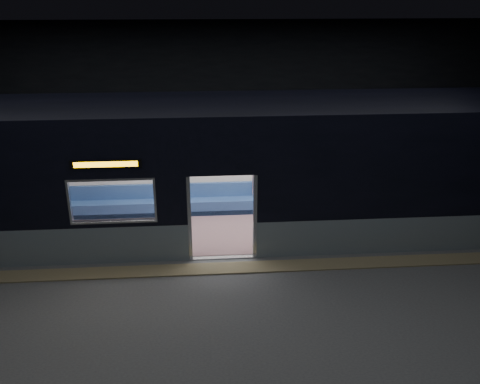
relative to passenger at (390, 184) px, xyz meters
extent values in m
cube|color=#47494C|center=(-4.80, -3.55, -0.79)|extent=(24.00, 14.00, 0.01)
cube|color=black|center=(-4.80, -3.55, 4.20)|extent=(24.00, 14.00, 0.04)
cube|color=black|center=(-4.80, 3.43, 1.72)|extent=(24.00, 0.04, 5.00)
cube|color=#8C7F59|center=(-4.80, -3.00, -0.77)|extent=(22.80, 0.50, 0.03)
cube|color=gray|center=(-9.65, -2.49, -0.33)|extent=(8.30, 0.12, 0.90)
cube|color=gray|center=(0.05, -2.49, -0.33)|extent=(8.30, 0.12, 0.90)
cube|color=black|center=(0.05, -2.49, 1.27)|extent=(8.30, 0.12, 2.30)
cube|color=black|center=(-4.80, -2.49, 1.84)|extent=(1.40, 0.12, 1.15)
cube|color=#B7BABC|center=(-5.54, -2.49, 0.24)|extent=(0.08, 0.14, 2.05)
cube|color=#B7BABC|center=(-4.06, -2.49, 0.24)|extent=(0.08, 0.14, 2.05)
cube|color=black|center=(-7.25, -2.57, 1.61)|extent=(1.50, 0.04, 0.18)
cube|color=#FFA805|center=(-7.25, -2.58, 1.61)|extent=(1.34, 0.03, 0.12)
cube|color=silver|center=(-4.80, 0.39, 0.82)|extent=(18.00, 0.12, 3.20)
cube|color=black|center=(-4.80, -1.05, 2.49)|extent=(18.00, 3.00, 0.15)
cube|color=#846065|center=(-4.80, -1.05, -0.76)|extent=(17.76, 2.76, 0.04)
cube|color=silver|center=(-4.80, -1.05, 1.57)|extent=(17.76, 2.76, 0.10)
cube|color=#2E4686|center=(-4.80, 0.07, -0.54)|extent=(11.00, 0.48, 0.41)
cube|color=#2E4686|center=(-4.80, 0.26, -0.13)|extent=(11.00, 0.10, 0.40)
cube|color=#7E5C67|center=(-8.10, -2.14, -0.54)|extent=(4.40, 0.48, 0.41)
cube|color=#7E5C67|center=(-1.50, -2.14, -0.54)|extent=(4.40, 0.48, 0.41)
cylinder|color=silver|center=(-5.75, -2.18, 0.39)|extent=(0.04, 0.04, 2.26)
cylinder|color=silver|center=(-5.75, 0.08, 0.39)|extent=(0.04, 0.04, 2.26)
cylinder|color=silver|center=(-3.85, -2.18, 0.39)|extent=(0.04, 0.04, 2.26)
cylinder|color=silver|center=(-3.85, 0.08, 0.39)|extent=(0.04, 0.04, 2.26)
cylinder|color=silver|center=(-4.80, 0.03, 1.17)|extent=(11.00, 0.03, 0.03)
cube|color=black|center=(-0.10, -0.14, -0.25)|extent=(0.16, 0.45, 0.15)
cube|color=black|center=(0.10, -0.14, -0.25)|extent=(0.16, 0.45, 0.15)
cylinder|color=black|center=(-0.10, -0.35, -0.53)|extent=(0.10, 0.10, 0.43)
cylinder|color=black|center=(0.10, -0.35, -0.53)|extent=(0.10, 0.10, 0.43)
cube|color=pink|center=(0.00, 0.04, -0.24)|extent=(0.38, 0.21, 0.19)
cylinder|color=pink|center=(0.00, 0.07, 0.10)|extent=(0.42, 0.42, 0.49)
sphere|color=tan|center=(0.00, 0.05, 0.45)|extent=(0.20, 0.20, 0.20)
sphere|color=black|center=(0.00, 0.09, 0.48)|extent=(0.21, 0.21, 0.21)
cube|color=black|center=(0.02, -0.21, -0.11)|extent=(0.33, 0.30, 0.14)
cube|color=white|center=(-1.25, 0.31, 0.70)|extent=(1.02, 0.03, 0.66)
camera|label=1|loc=(-5.22, -12.93, 4.98)|focal=38.00mm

